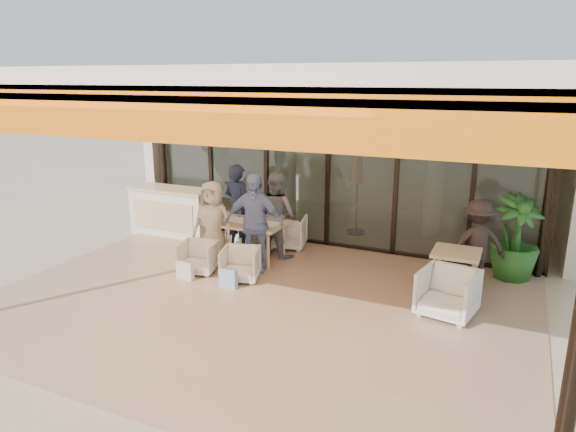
# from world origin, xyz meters

# --- Properties ---
(ground) EXTENTS (70.00, 70.00, 0.00)m
(ground) POSITION_xyz_m (0.00, 0.00, 0.00)
(ground) COLOR #C6B293
(ground) RESTS_ON ground
(terrace_floor) EXTENTS (8.00, 6.00, 0.01)m
(terrace_floor) POSITION_xyz_m (0.00, 0.00, 0.01)
(terrace_floor) COLOR tan
(terrace_floor) RESTS_ON ground
(terrace_structure) EXTENTS (8.00, 6.00, 3.40)m
(terrace_structure) POSITION_xyz_m (0.00, -0.26, 3.25)
(terrace_structure) COLOR silver
(terrace_structure) RESTS_ON ground
(glass_storefront) EXTENTS (8.08, 0.10, 3.20)m
(glass_storefront) POSITION_xyz_m (0.00, 3.00, 1.60)
(glass_storefront) COLOR #9EADA3
(glass_storefront) RESTS_ON ground
(interior_block) EXTENTS (9.05, 3.62, 3.52)m
(interior_block) POSITION_xyz_m (0.01, 5.31, 2.23)
(interior_block) COLOR silver
(interior_block) RESTS_ON ground
(host_counter) EXTENTS (1.85, 0.65, 1.04)m
(host_counter) POSITION_xyz_m (-3.28, 2.30, 0.53)
(host_counter) COLOR silver
(host_counter) RESTS_ON ground
(dining_table) EXTENTS (1.50, 0.90, 0.93)m
(dining_table) POSITION_xyz_m (-1.10, 1.62, 0.69)
(dining_table) COLOR beige
(dining_table) RESTS_ON ground
(chair_far_left) EXTENTS (0.67, 0.64, 0.59)m
(chair_far_left) POSITION_xyz_m (-1.51, 2.56, 0.30)
(chair_far_left) COLOR white
(chair_far_left) RESTS_ON ground
(chair_far_right) EXTENTS (0.82, 0.79, 0.71)m
(chair_far_right) POSITION_xyz_m (-0.67, 2.56, 0.36)
(chair_far_right) COLOR white
(chair_far_right) RESTS_ON ground
(chair_near_left) EXTENTS (0.71, 0.68, 0.62)m
(chair_near_left) POSITION_xyz_m (-1.51, 0.66, 0.31)
(chair_near_left) COLOR white
(chair_near_left) RESTS_ON ground
(chair_near_right) EXTENTS (0.75, 0.72, 0.62)m
(chair_near_right) POSITION_xyz_m (-0.67, 0.66, 0.31)
(chair_near_right) COLOR white
(chair_near_right) RESTS_ON ground
(diner_navy) EXTENTS (0.69, 0.53, 1.71)m
(diner_navy) POSITION_xyz_m (-1.51, 2.06, 0.86)
(diner_navy) COLOR #191E38
(diner_navy) RESTS_ON ground
(diner_grey) EXTENTS (0.95, 0.84, 1.62)m
(diner_grey) POSITION_xyz_m (-0.67, 2.06, 0.81)
(diner_grey) COLOR slate
(diner_grey) RESTS_ON ground
(diner_cream) EXTENTS (0.80, 0.58, 1.54)m
(diner_cream) POSITION_xyz_m (-1.51, 1.16, 0.77)
(diner_cream) COLOR beige
(diner_cream) RESTS_ON ground
(diner_periwinkle) EXTENTS (1.10, 0.64, 1.75)m
(diner_periwinkle) POSITION_xyz_m (-0.67, 1.16, 0.88)
(diner_periwinkle) COLOR #7590C3
(diner_periwinkle) RESTS_ON ground
(tote_bag_cream) EXTENTS (0.30, 0.10, 0.34)m
(tote_bag_cream) POSITION_xyz_m (-1.51, 0.26, 0.17)
(tote_bag_cream) COLOR silver
(tote_bag_cream) RESTS_ON ground
(tote_bag_blue) EXTENTS (0.30, 0.10, 0.34)m
(tote_bag_blue) POSITION_xyz_m (-0.67, 0.26, 0.17)
(tote_bag_blue) COLOR #99BFD8
(tote_bag_blue) RESTS_ON ground
(side_table) EXTENTS (0.70, 0.70, 0.74)m
(side_table) POSITION_xyz_m (2.67, 1.47, 0.64)
(side_table) COLOR beige
(side_table) RESTS_ON ground
(side_chair) EXTENTS (0.86, 0.83, 0.77)m
(side_chair) POSITION_xyz_m (2.67, 0.72, 0.38)
(side_chair) COLOR white
(side_chair) RESTS_ON ground
(standing_woman) EXTENTS (1.08, 0.86, 1.46)m
(standing_woman) POSITION_xyz_m (2.91, 2.04, 0.73)
(standing_woman) COLOR black
(standing_woman) RESTS_ON ground
(potted_palm) EXTENTS (1.12, 1.12, 1.44)m
(potted_palm) POSITION_xyz_m (3.46, 2.63, 0.72)
(potted_palm) COLOR #1E5919
(potted_palm) RESTS_ON ground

